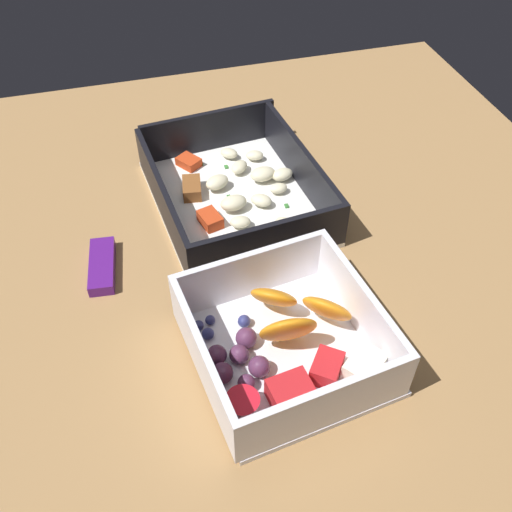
{
  "coord_description": "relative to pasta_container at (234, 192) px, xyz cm",
  "views": [
    {
      "loc": [
        -39.1,
        10.44,
        43.7
      ],
      "look_at": [
        -1.49,
        -0.07,
        4.0
      ],
      "focal_mm": 40.21,
      "sensor_mm": 36.0,
      "label": 1
    }
  ],
  "objects": [
    {
      "name": "candy_bar",
      "position": [
        -6.39,
        15.14,
        -1.07
      ],
      "size": [
        7.23,
        3.18,
        1.2
      ],
      "primitive_type": "cube",
      "rotation": [
        0.0,
        0.0,
        -0.11
      ],
      "color": "#51197A",
      "rests_on": "table_surface"
    },
    {
      "name": "table_surface",
      "position": [
        -9.02,
        0.53,
        -2.67
      ],
      "size": [
        80.0,
        80.0,
        2.0
      ],
      "primitive_type": "cube",
      "color": "#9E7547",
      "rests_on": "ground"
    },
    {
      "name": "pasta_container",
      "position": [
        0.0,
        0.0,
        0.0
      ],
      "size": [
        22.86,
        18.63,
        5.61
      ],
      "rotation": [
        0.0,
        0.0,
        0.1
      ],
      "color": "white",
      "rests_on": "table_surface"
    },
    {
      "name": "fruit_bowl",
      "position": [
        -21.2,
        0.89,
        0.39
      ],
      "size": [
        17.2,
        16.93,
        5.83
      ],
      "rotation": [
        0.0,
        0.0,
        0.13
      ],
      "color": "white",
      "rests_on": "table_surface"
    }
  ]
}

